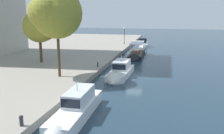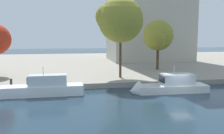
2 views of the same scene
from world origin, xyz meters
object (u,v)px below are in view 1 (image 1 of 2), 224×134
(mooring_bollard_1, at_px, (21,120))
(mooring_bollard_2, at_px, (98,64))
(motor_yacht_1, at_px, (75,112))
(tour_boat_3, at_px, (136,56))
(motor_yacht_4, at_px, (143,45))
(lamp_post, at_px, (124,34))
(motor_yacht_2, at_px, (120,73))
(tree_0, at_px, (40,27))
(tree_1, at_px, (53,13))

(mooring_bollard_1, bearing_deg, mooring_bollard_2, 0.38)
(motor_yacht_1, height_order, mooring_bollard_1, motor_yacht_1)
(tour_boat_3, relative_size, motor_yacht_4, 1.53)
(tour_boat_3, distance_m, lamp_post, 17.11)
(motor_yacht_1, bearing_deg, lamp_post, -175.88)
(motor_yacht_2, xyz_separation_m, tree_0, (4.19, 14.60, 6.22))
(motor_yacht_2, bearing_deg, tree_1, -56.99)
(motor_yacht_1, height_order, tree_1, tree_1)
(motor_yacht_2, xyz_separation_m, mooring_bollard_1, (-18.92, 3.97, 0.61))
(tree_1, bearing_deg, lamp_post, -3.76)
(motor_yacht_2, distance_m, motor_yacht_4, 32.41)
(motor_yacht_2, xyz_separation_m, motor_yacht_4, (32.41, 0.03, 0.08))
(motor_yacht_1, bearing_deg, tour_boat_3, 176.99)
(tour_boat_3, distance_m, mooring_bollard_1, 36.33)
(motor_yacht_4, distance_m, tree_1, 38.86)
(mooring_bollard_2, height_order, tree_1, tree_1)
(tour_boat_3, height_order, tree_0, tree_0)
(tree_0, bearing_deg, mooring_bollard_1, -155.30)
(motor_yacht_1, xyz_separation_m, motor_yacht_4, (47.81, -0.95, 0.01))
(motor_yacht_1, xyz_separation_m, mooring_bollard_2, (18.02, 3.13, 0.49))
(lamp_post, bearing_deg, tree_0, 162.08)
(motor_yacht_4, bearing_deg, tree_1, -16.39)
(tour_boat_3, distance_m, tree_0, 20.74)
(mooring_bollard_1, bearing_deg, tree_1, 14.89)
(tour_boat_3, relative_size, mooring_bollard_1, 14.04)
(motor_yacht_2, distance_m, tour_boat_3, 17.16)
(motor_yacht_4, bearing_deg, motor_yacht_1, -5.78)
(mooring_bollard_1, xyz_separation_m, mooring_bollard_2, (21.54, 0.14, -0.05))
(tree_1, bearing_deg, motor_yacht_2, -58.74)
(motor_yacht_2, relative_size, mooring_bollard_1, 11.04)
(motor_yacht_2, xyz_separation_m, tour_boat_3, (17.16, -0.19, -0.34))
(motor_yacht_1, relative_size, tree_0, 1.17)
(motor_yacht_1, bearing_deg, mooring_bollard_1, -41.23)
(motor_yacht_4, bearing_deg, tour_boat_3, -3.80)
(motor_yacht_1, xyz_separation_m, motor_yacht_2, (15.39, -0.98, -0.07))
(motor_yacht_2, relative_size, lamp_post, 2.16)
(motor_yacht_1, relative_size, lamp_post, 2.35)
(tree_0, distance_m, tree_1, 11.48)
(motor_yacht_1, height_order, motor_yacht_4, motor_yacht_1)
(motor_yacht_1, distance_m, mooring_bollard_2, 18.29)
(tour_boat_3, xyz_separation_m, mooring_bollard_2, (-14.54, 4.31, 0.90))
(tour_boat_3, distance_m, mooring_bollard_2, 15.19)
(tour_boat_3, distance_m, motor_yacht_4, 15.26)
(mooring_bollard_1, distance_m, lamp_post, 52.04)
(lamp_post, xyz_separation_m, tree_0, (-28.87, 9.33, 3.36))
(mooring_bollard_1, xyz_separation_m, tree_0, (23.11, 10.63, 5.61))
(motor_yacht_4, distance_m, lamp_post, 5.97)
(lamp_post, distance_m, tree_0, 30.53)
(tour_boat_3, xyz_separation_m, tree_1, (-21.87, 7.94, 8.95))
(tree_0, bearing_deg, tour_boat_3, -48.76)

